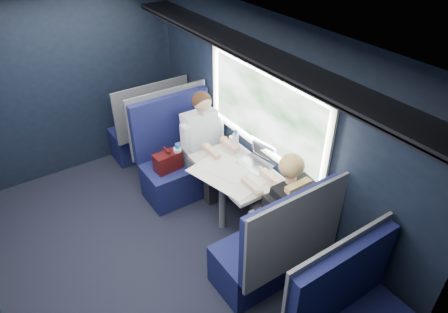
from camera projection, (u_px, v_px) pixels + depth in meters
ground at (152, 260)px, 4.13m from camera, size 2.80×4.20×0.01m
room_shell at (136, 137)px, 3.31m from camera, size 3.00×4.40×2.40m
table at (234, 175)px, 4.23m from camera, size 0.62×1.00×0.74m
seat_bay_near at (181, 160)px, 4.88m from camera, size 1.04×0.62×1.26m
seat_bay_far at (272, 250)px, 3.69m from camera, size 1.04×0.62×1.26m
seat_row_front at (149, 129)px, 5.52m from camera, size 1.04×0.51×1.16m
man at (205, 140)px, 4.71m from camera, size 0.53×0.56×1.32m
woman at (284, 205)px, 3.74m from camera, size 0.53×0.56×1.32m
papers at (229, 174)px, 4.11m from camera, size 0.69×0.86×0.01m
laptop at (259, 158)px, 4.24m from camera, size 0.31×0.38×0.26m
bottle_small at (236, 140)px, 4.47m from camera, size 0.07×0.07×0.23m
cup at (232, 140)px, 4.57m from camera, size 0.08×0.08×0.10m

